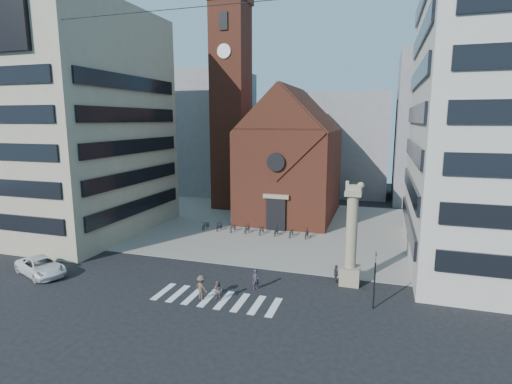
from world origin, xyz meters
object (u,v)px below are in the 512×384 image
Objects in this scene: white_car at (41,266)px; pedestrian_1 at (218,291)px; lion_column at (351,244)px; traffic_light at (375,279)px; pedestrian_0 at (256,280)px; scooter_0 at (206,225)px; pedestrian_2 at (336,274)px.

pedestrian_1 reaches higher than white_car.
lion_column is 2.02× the size of traffic_light.
lion_column is at bearing -8.69° from pedestrian_0.
pedestrian_0 is at bearing -60.06° from white_car.
traffic_light is 0.78× the size of white_car.
lion_column is 5.28× the size of pedestrian_0.
lion_column reaches higher than pedestrian_1.
white_car reaches higher than scooter_0.
white_car is 2.87× the size of scooter_0.
lion_column is 26.94m from white_car.
pedestrian_0 is 1.08× the size of pedestrian_2.
scooter_0 is at bearing 142.37° from traffic_light.
pedestrian_0 is (-9.12, 0.63, -1.47)m from traffic_light.
pedestrian_0 is at bearing -51.62° from scooter_0.
pedestrian_2 is at bearing -54.59° from white_car.
lion_column is at bearing -55.17° from white_car.
pedestrian_1 is (-9.22, -6.19, -2.68)m from lion_column.
pedestrian_2 is (-1.13, 0.00, -2.70)m from lion_column.
white_car is 3.56× the size of pedestrian_1.
scooter_0 is at bearing -1.40° from white_car.
traffic_light is 2.83× the size of pedestrian_2.
traffic_light is at bearing 26.35° from pedestrian_1.
white_car reaches higher than pedestrian_2.
white_car is at bearing 80.08° from pedestrian_2.
pedestrian_1 is 20.24m from scooter_0.
traffic_light is at bearing -165.86° from pedestrian_2.
pedestrian_2 is at bearing 127.95° from traffic_light.
pedestrian_1 is at bearing -61.19° from scooter_0.
scooter_0 is (7.59, 17.97, -0.21)m from white_car.
pedestrian_1 is (16.87, -0.02, 0.01)m from white_car.
lion_column is 5.58× the size of pedestrian_1.
pedestrian_2 is at bearing 180.00° from lion_column.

